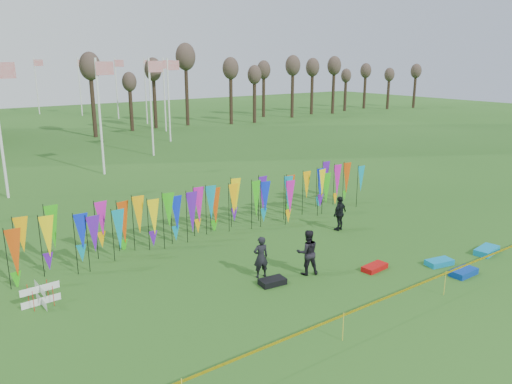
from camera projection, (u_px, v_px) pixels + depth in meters
ground at (348, 303)px, 16.80m from camera, size 160.00×160.00×0.00m
banner_row at (222, 203)px, 23.14m from camera, size 18.64×0.64×2.34m
caution_tape_near at (381, 301)px, 15.26m from camera, size 26.00×0.02×0.90m
tree_line at (281, 72)px, 67.72m from camera, size 53.92×1.92×7.84m
box_kite at (41, 295)px, 16.56m from camera, size 0.65×0.65×0.72m
person_left at (261, 257)px, 18.56m from camera, size 0.67×0.55×1.61m
person_mid at (307, 252)px, 18.83m from camera, size 1.00×0.83×1.76m
person_right at (340, 213)px, 23.69m from camera, size 1.09×0.78×1.68m
kite_bag_turquoise at (439, 262)px, 19.85m from camera, size 1.17×0.75×0.22m
kite_bag_blue at (463, 272)px, 18.91m from camera, size 1.11×0.59×0.23m
kite_bag_red at (375, 267)px, 19.39m from camera, size 1.14×0.60×0.20m
kite_bag_black at (272, 282)px, 18.14m from camera, size 1.00×0.65×0.22m
kite_bag_teal at (487, 250)px, 21.03m from camera, size 1.35×0.79×0.24m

